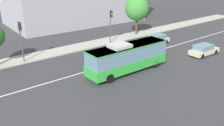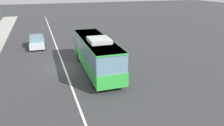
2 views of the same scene
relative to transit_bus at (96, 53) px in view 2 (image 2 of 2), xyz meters
name	(u,v)px [view 2 (image 2 of 2)]	position (x,y,z in m)	size (l,w,h in m)	color
ground_plane	(64,67)	(1.95, 2.85, -1.81)	(160.00, 160.00, 0.00)	#333335
lane_centre_line	(64,67)	(1.95, 2.85, -1.80)	(76.00, 0.16, 0.01)	silver
transit_bus	(96,53)	(0.00, 0.00, 0.00)	(10.03, 2.64, 3.46)	green
sedan_beige	(90,36)	(11.84, -2.19, -1.09)	(4.58, 2.01, 1.46)	#C6B793
sedan_silver	(37,42)	(10.64, 5.24, -1.09)	(4.52, 1.87, 1.46)	#B7BABF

